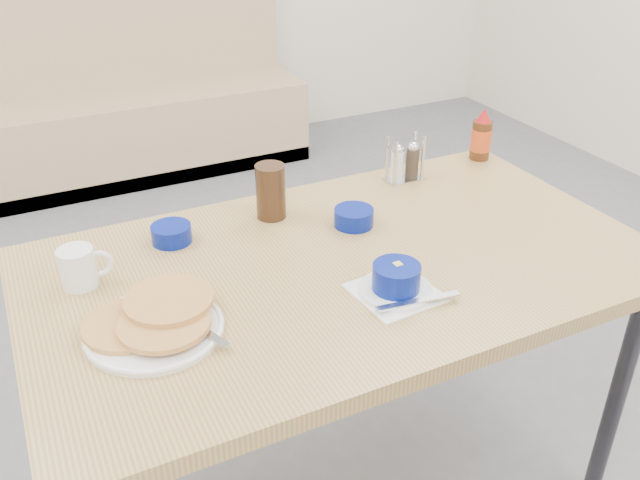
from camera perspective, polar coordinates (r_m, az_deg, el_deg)
name	(u,v)px	position (r m, az deg, el deg)	size (l,w,h in m)	color
booth_bench	(125,108)	(3.92, -16.07, 10.62)	(1.90, 0.56, 1.22)	tan
dining_table	(344,283)	(1.56, 2.01, -3.62)	(1.40, 0.80, 0.76)	tan
pancake_plate	(154,322)	(1.34, -13.78, -6.76)	(0.26, 0.26, 0.05)	white
coffee_mug	(80,267)	(1.50, -19.59, -2.14)	(0.11, 0.08, 0.09)	white
grits_setting	(396,282)	(1.41, 6.44, -3.50)	(0.19, 0.18, 0.07)	white
creamer_bowl	(171,234)	(1.63, -12.40, 0.51)	(0.09, 0.09, 0.04)	navy
butter_bowl	(354,217)	(1.66, 2.86, 1.92)	(0.10, 0.10, 0.04)	navy
amber_tumbler	(271,191)	(1.68, -4.17, 4.10)	(0.07, 0.07, 0.14)	#331E10
condiment_caddy	(405,165)	(1.91, 7.13, 6.31)	(0.11, 0.06, 0.13)	silver
syrup_bottle	(481,137)	(2.08, 13.42, 8.42)	(0.06, 0.06, 0.16)	#47230F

